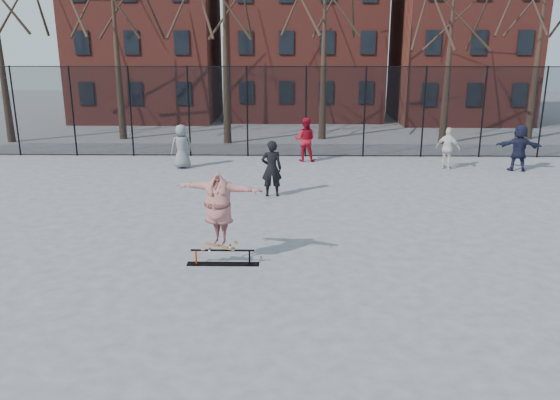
{
  "coord_description": "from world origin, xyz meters",
  "views": [
    {
      "loc": [
        0.51,
        -11.28,
        4.85
      ],
      "look_at": [
        0.27,
        1.5,
        1.22
      ],
      "focal_mm": 35.0,
      "sensor_mm": 36.0,
      "label": 1
    }
  ],
  "objects_px": {
    "skate_rail": "(223,258)",
    "bystander_navy": "(519,148)",
    "bystander_black": "(272,169)",
    "bystander_red": "(305,139)",
    "skater": "(219,211)",
    "bystander_grey": "(182,146)",
    "skateboard": "(220,248)",
    "bystander_white": "(448,148)"
  },
  "relations": [
    {
      "from": "bystander_navy",
      "to": "bystander_red",
      "type": "bearing_deg",
      "value": -0.71
    },
    {
      "from": "skater",
      "to": "bystander_grey",
      "type": "distance_m",
      "value": 10.55
    },
    {
      "from": "bystander_black",
      "to": "bystander_red",
      "type": "height_order",
      "value": "bystander_red"
    },
    {
      "from": "bystander_white",
      "to": "bystander_red",
      "type": "bearing_deg",
      "value": 22.24
    },
    {
      "from": "skater",
      "to": "bystander_navy",
      "type": "distance_m",
      "value": 14.59
    },
    {
      "from": "skate_rail",
      "to": "skater",
      "type": "distance_m",
      "value": 1.13
    },
    {
      "from": "bystander_white",
      "to": "skateboard",
      "type": "bearing_deg",
      "value": 88.59
    },
    {
      "from": "skateboard",
      "to": "skate_rail",
      "type": "bearing_deg",
      "value": 0.0
    },
    {
      "from": "skate_rail",
      "to": "bystander_navy",
      "type": "height_order",
      "value": "bystander_navy"
    },
    {
      "from": "skate_rail",
      "to": "skateboard",
      "type": "relative_size",
      "value": 2.23
    },
    {
      "from": "skater",
      "to": "bystander_red",
      "type": "height_order",
      "value": "skater"
    },
    {
      "from": "bystander_navy",
      "to": "skateboard",
      "type": "bearing_deg",
      "value": 53.75
    },
    {
      "from": "bystander_white",
      "to": "bystander_grey",
      "type": "bearing_deg",
      "value": 36.74
    },
    {
      "from": "bystander_red",
      "to": "bystander_black",
      "type": "bearing_deg",
      "value": 85.35
    },
    {
      "from": "bystander_black",
      "to": "bystander_navy",
      "type": "relative_size",
      "value": 1.01
    },
    {
      "from": "bystander_navy",
      "to": "bystander_white",
      "type": "bearing_deg",
      "value": 5.2
    },
    {
      "from": "bystander_black",
      "to": "bystander_navy",
      "type": "distance_m",
      "value": 10.49
    },
    {
      "from": "skater",
      "to": "bystander_red",
      "type": "relative_size",
      "value": 1.07
    },
    {
      "from": "skater",
      "to": "bystander_navy",
      "type": "xyz_separation_m",
      "value": [
        10.69,
        9.92,
        -0.35
      ]
    },
    {
      "from": "skateboard",
      "to": "bystander_red",
      "type": "height_order",
      "value": "bystander_red"
    },
    {
      "from": "bystander_grey",
      "to": "bystander_navy",
      "type": "xyz_separation_m",
      "value": [
        13.5,
        -0.24,
        0.04
      ]
    },
    {
      "from": "bystander_red",
      "to": "skateboard",
      "type": "bearing_deg",
      "value": 86.81
    },
    {
      "from": "skate_rail",
      "to": "bystander_white",
      "type": "height_order",
      "value": "bystander_white"
    },
    {
      "from": "bystander_black",
      "to": "bystander_navy",
      "type": "bearing_deg",
      "value": -162.75
    },
    {
      "from": "skateboard",
      "to": "bystander_white",
      "type": "relative_size",
      "value": 0.44
    },
    {
      "from": "skater",
      "to": "bystander_white",
      "type": "relative_size",
      "value": 1.2
    },
    {
      "from": "skater",
      "to": "skate_rail",
      "type": "bearing_deg",
      "value": 13.65
    },
    {
      "from": "bystander_grey",
      "to": "bystander_black",
      "type": "height_order",
      "value": "bystander_black"
    },
    {
      "from": "skater",
      "to": "bystander_red",
      "type": "bearing_deg",
      "value": 92.79
    },
    {
      "from": "bystander_grey",
      "to": "bystander_black",
      "type": "distance_m",
      "value": 5.69
    },
    {
      "from": "skateboard",
      "to": "skater",
      "type": "distance_m",
      "value": 0.87
    },
    {
      "from": "skate_rail",
      "to": "bystander_white",
      "type": "bearing_deg",
      "value": 52.23
    },
    {
      "from": "bystander_grey",
      "to": "bystander_red",
      "type": "relative_size",
      "value": 0.95
    },
    {
      "from": "skate_rail",
      "to": "bystander_red",
      "type": "relative_size",
      "value": 0.88
    },
    {
      "from": "bystander_white",
      "to": "bystander_navy",
      "type": "distance_m",
      "value": 2.75
    },
    {
      "from": "bystander_grey",
      "to": "bystander_black",
      "type": "xyz_separation_m",
      "value": [
        3.8,
        -4.23,
        0.04
      ]
    },
    {
      "from": "skate_rail",
      "to": "bystander_black",
      "type": "distance_m",
      "value": 6.05
    },
    {
      "from": "skater",
      "to": "bystander_black",
      "type": "relative_size",
      "value": 1.08
    },
    {
      "from": "skater",
      "to": "bystander_grey",
      "type": "height_order",
      "value": "skater"
    },
    {
      "from": "bystander_red",
      "to": "bystander_white",
      "type": "distance_m",
      "value": 5.91
    },
    {
      "from": "bystander_grey",
      "to": "bystander_black",
      "type": "bearing_deg",
      "value": 113.55
    },
    {
      "from": "bystander_grey",
      "to": "skateboard",
      "type": "bearing_deg",
      "value": 87.13
    }
  ]
}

